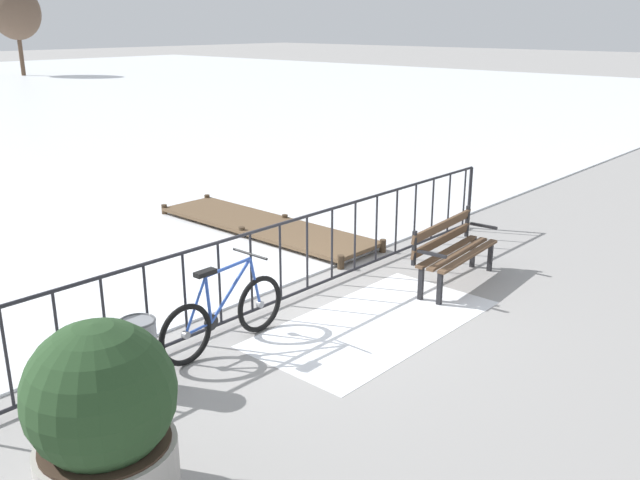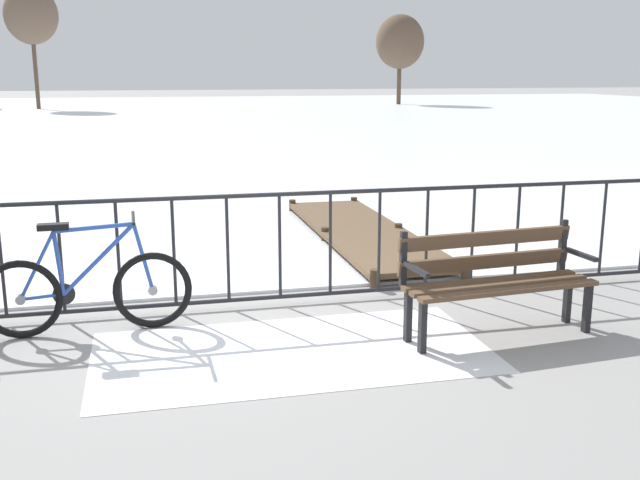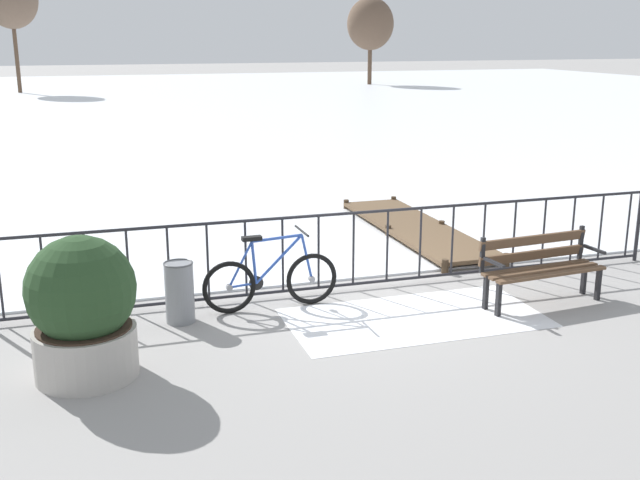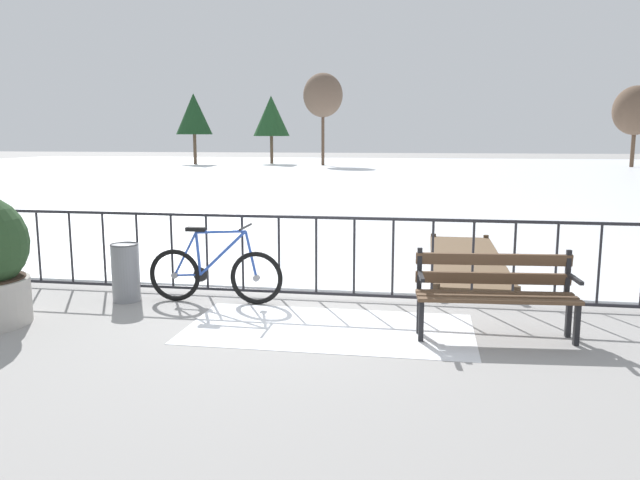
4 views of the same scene
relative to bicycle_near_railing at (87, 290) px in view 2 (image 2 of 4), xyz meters
name	(u,v)px [view 2 (image 2 of 4)]	position (x,y,z in m)	size (l,w,h in m)	color
ground_plane	(229,309)	(1.21, 0.37, -0.37)	(160.00, 160.00, 0.00)	gray
frozen_pond	(157,118)	(1.21, 28.77, -0.35)	(80.00, 56.00, 0.03)	white
snow_patch	(292,352)	(1.56, -0.83, -0.36)	(3.06, 1.57, 0.01)	white
railing_fence	(228,250)	(1.21, 0.37, 0.19)	(9.06, 0.06, 1.07)	#232328
bicycle_near_railing	(87,290)	(0.00, 0.00, 0.00)	(1.71, 0.52, 0.97)	black
park_bench	(495,274)	(3.28, -0.79, 0.14)	(1.64, 0.62, 0.89)	brown
wooden_dock	(362,232)	(3.20, 2.77, -0.25)	(1.10, 4.32, 0.20)	brown
tree_far_west	(400,42)	(16.66, 39.74, 3.54)	(3.06, 3.06, 5.61)	brown
tree_centre	(31,15)	(-5.13, 38.84, 4.75)	(2.90, 2.90, 6.73)	brown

